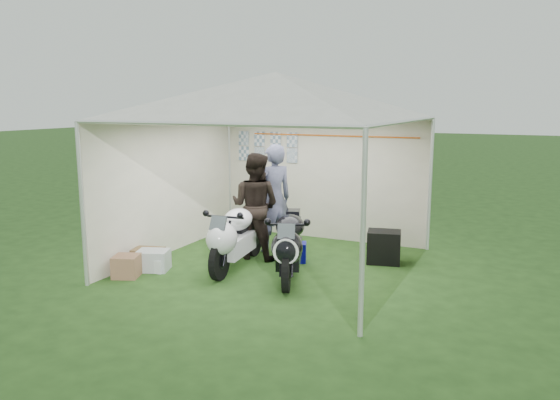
# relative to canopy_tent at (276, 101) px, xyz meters

# --- Properties ---
(ground) EXTENTS (80.00, 80.00, 0.00)m
(ground) POSITION_rel_canopy_tent_xyz_m (0.00, -0.03, -2.58)
(ground) COLOR #214117
(ground) RESTS_ON ground
(canopy_tent) EXTENTS (5.66, 5.66, 3.00)m
(canopy_tent) POSITION_rel_canopy_tent_xyz_m (0.00, 0.00, 0.00)
(canopy_tent) COLOR silver
(canopy_tent) RESTS_ON ground
(motorcycle_white) EXTENTS (0.58, 1.93, 0.95)m
(motorcycle_white) POSITION_rel_canopy_tent_xyz_m (-0.50, -0.46, -2.04)
(motorcycle_white) COLOR black
(motorcycle_white) RESTS_ON ground
(motorcycle_black) EXTENTS (0.92, 1.85, 0.95)m
(motorcycle_black) POSITION_rel_canopy_tent_xyz_m (0.47, -0.54, -2.04)
(motorcycle_black) COLOR black
(motorcycle_black) RESTS_ON ground
(paddock_stand) EXTENTS (0.49, 0.39, 0.32)m
(paddock_stand) POSITION_rel_canopy_tent_xyz_m (0.16, 0.28, -2.42)
(paddock_stand) COLOR #0F0DD1
(paddock_stand) RESTS_ON ground
(person_dark_jacket) EXTENTS (0.87, 0.69, 1.75)m
(person_dark_jacket) POSITION_rel_canopy_tent_xyz_m (-0.50, 0.23, -1.70)
(person_dark_jacket) COLOR black
(person_dark_jacket) RESTS_ON ground
(person_blue_jacket) EXTENTS (0.77, 0.81, 1.86)m
(person_blue_jacket) POSITION_rel_canopy_tent_xyz_m (-0.40, 0.71, -1.64)
(person_blue_jacket) COLOR slate
(person_blue_jacket) RESTS_ON ground
(equipment_box) EXTENTS (0.60, 0.53, 0.52)m
(equipment_box) POSITION_rel_canopy_tent_xyz_m (1.51, 0.85, -2.31)
(equipment_box) COLOR black
(equipment_box) RESTS_ON ground
(crate_0) EXTENTS (0.56, 0.50, 0.31)m
(crate_0) POSITION_rel_canopy_tent_xyz_m (-1.60, -1.06, -2.42)
(crate_0) COLOR #B5BABF
(crate_0) RESTS_ON ground
(crate_1) EXTENTS (0.47, 0.47, 0.32)m
(crate_1) POSITION_rel_canopy_tent_xyz_m (-1.75, -1.49, -2.41)
(crate_1) COLOR #8A6045
(crate_1) RESTS_ON ground
(crate_2) EXTENTS (0.31, 0.26, 0.21)m
(crate_2) POSITION_rel_canopy_tent_xyz_m (-1.51, -1.10, -2.47)
(crate_2) COLOR silver
(crate_2) RESTS_ON ground
(crate_3) EXTENTS (0.53, 0.43, 0.31)m
(crate_3) POSITION_rel_canopy_tent_xyz_m (-1.75, -0.98, -2.42)
(crate_3) COLOR brown
(crate_3) RESTS_ON ground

